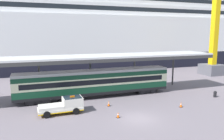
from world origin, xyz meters
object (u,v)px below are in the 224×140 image
object	(u,v)px
cruise_ship	(130,25)
train_carriage	(95,82)
traffic_cone_mid	(109,103)
traffic_cone_near	(118,115)
quay_bollard	(215,94)
traffic_cone_far	(181,105)
service_truck	(65,105)

from	to	relation	value
cruise_ship	train_carriage	xyz separation A→B (m)	(-20.58, -33.07, -9.77)
traffic_cone_mid	traffic_cone_near	bearing A→B (deg)	-94.64
traffic_cone_mid	cruise_ship	bearing A→B (deg)	61.97
quay_bollard	traffic_cone_near	bearing A→B (deg)	-170.33
traffic_cone_far	service_truck	bearing A→B (deg)	168.46
service_truck	traffic_cone_near	distance (m)	6.56
service_truck	train_carriage	bearing A→B (deg)	45.27
cruise_ship	train_carriage	distance (m)	40.16
cruise_ship	service_truck	distance (m)	47.67
cruise_ship	traffic_cone_near	bearing A→B (deg)	-115.95
cruise_ship	quay_bollard	bearing A→B (deg)	-95.41
cruise_ship	traffic_cone_near	xyz separation A→B (m)	(-20.47, -42.06, -11.74)
cruise_ship	traffic_cone_mid	size ratio (longest dim) A/B	162.52
traffic_cone_mid	quay_bollard	xyz separation A→B (m)	(16.41, -1.40, 0.15)
cruise_ship	traffic_cone_near	distance (m)	48.23
service_truck	traffic_cone_far	world-z (taller)	service_truck
service_truck	cruise_ship	bearing A→B (deg)	56.03
cruise_ship	service_truck	world-z (taller)	cruise_ship
train_carriage	traffic_cone_far	xyz separation A→B (m)	(9.12, -8.33, -1.95)
cruise_ship	service_truck	xyz separation A→B (m)	(-25.91, -38.45, -11.08)
quay_bollard	service_truck	bearing A→B (deg)	178.06
traffic_cone_mid	quay_bollard	world-z (taller)	quay_bollard
train_carriage	traffic_cone_mid	bearing A→B (deg)	-84.41
cruise_ship	train_carriage	world-z (taller)	cruise_ship
train_carriage	traffic_cone_mid	distance (m)	5.13
service_truck	quay_bollard	distance (m)	22.21
quay_bollard	train_carriage	bearing A→B (deg)	160.03
cruise_ship	train_carriage	size ratio (longest dim) A/B	5.27
traffic_cone_mid	traffic_cone_far	xyz separation A→B (m)	(8.66, -3.60, -0.01)
service_truck	traffic_cone_mid	xyz separation A→B (m)	(5.79, 0.65, -0.62)
traffic_cone_near	traffic_cone_mid	world-z (taller)	traffic_cone_mid
cruise_ship	train_carriage	bearing A→B (deg)	-121.90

